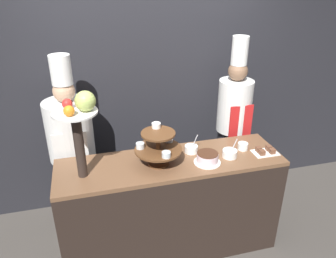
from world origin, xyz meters
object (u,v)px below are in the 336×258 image
at_px(cake_round, 207,158).
at_px(serving_bowl_near, 230,153).
at_px(cup_white, 243,146).
at_px(fruit_pedestal, 80,119).
at_px(chef_center_left, 233,120).
at_px(tiered_stand, 158,146).
at_px(cake_square_tray, 265,151).
at_px(serving_bowl_far, 191,149).
at_px(chef_left, 72,144).

distance_m(cake_round, serving_bowl_near, 0.22).
bearing_deg(cake_round, cup_white, 18.47).
distance_m(fruit_pedestal, chef_center_left, 1.66).
relative_size(fruit_pedestal, serving_bowl_near, 4.13).
bearing_deg(fruit_pedestal, cake_round, -3.77).
bearing_deg(chef_center_left, tiered_stand, -149.17).
distance_m(cake_round, chef_center_left, 0.83).
bearing_deg(cake_round, chef_center_left, 50.31).
xyz_separation_m(cake_square_tray, chef_center_left, (-0.02, 0.62, 0.03)).
xyz_separation_m(cup_white, serving_bowl_far, (-0.46, 0.07, 0.00)).
xyz_separation_m(cup_white, chef_left, (-1.48, 0.51, -0.04)).
distance_m(tiered_stand, chef_center_left, 1.08).
bearing_deg(tiered_stand, chef_center_left, 30.83).
bearing_deg(tiered_stand, serving_bowl_far, 19.67).
bearing_deg(cake_square_tray, chef_center_left, 91.86).
xyz_separation_m(tiered_stand, cup_white, (0.78, 0.04, -0.14)).
xyz_separation_m(serving_bowl_far, chef_center_left, (0.60, 0.44, 0.02)).
xyz_separation_m(cup_white, cake_square_tray, (0.16, -0.11, -0.01)).
distance_m(tiered_stand, cake_round, 0.42).
bearing_deg(serving_bowl_far, chef_left, 156.85).
xyz_separation_m(fruit_pedestal, chef_center_left, (1.50, 0.57, -0.43)).
bearing_deg(tiered_stand, serving_bowl_near, -4.31).
xyz_separation_m(fruit_pedestal, cake_square_tray, (1.52, -0.04, -0.46)).
relative_size(cake_square_tray, chef_center_left, 0.12).
distance_m(fruit_pedestal, chef_left, 0.76).
bearing_deg(serving_bowl_near, cake_round, -170.01).
relative_size(cake_round, cup_white, 2.51).
distance_m(cup_white, serving_bowl_far, 0.46).
xyz_separation_m(cup_white, chef_center_left, (0.14, 0.51, 0.02)).
relative_size(tiered_stand, chef_left, 0.22).
distance_m(fruit_pedestal, serving_bowl_far, 1.02).
bearing_deg(cake_square_tray, serving_bowl_near, 176.72).
distance_m(serving_bowl_far, chef_center_left, 0.74).
relative_size(tiered_stand, cake_square_tray, 1.78).
bearing_deg(cup_white, serving_bowl_far, 171.16).
xyz_separation_m(fruit_pedestal, serving_bowl_far, (0.90, 0.14, -0.45)).
bearing_deg(serving_bowl_near, cup_white, 28.38).
height_order(serving_bowl_near, chef_left, chef_left).
distance_m(cake_round, chef_left, 1.27).
xyz_separation_m(fruit_pedestal, serving_bowl_near, (1.19, -0.03, -0.45)).
relative_size(fruit_pedestal, chef_left, 0.39).
relative_size(serving_bowl_near, chef_left, 0.09).
bearing_deg(cup_white, chef_center_left, 74.30).
height_order(cake_square_tray, serving_bowl_near, serving_bowl_near).
bearing_deg(cup_white, tiered_stand, -176.78).
distance_m(cup_white, chef_center_left, 0.53).
bearing_deg(serving_bowl_near, chef_center_left, 62.61).
bearing_deg(cake_round, chef_left, 149.82).
distance_m(chef_left, chef_center_left, 1.62).
bearing_deg(cake_square_tray, fruit_pedestal, 178.32).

